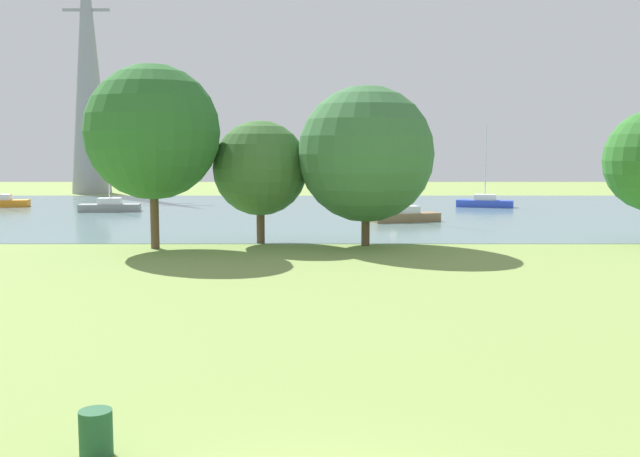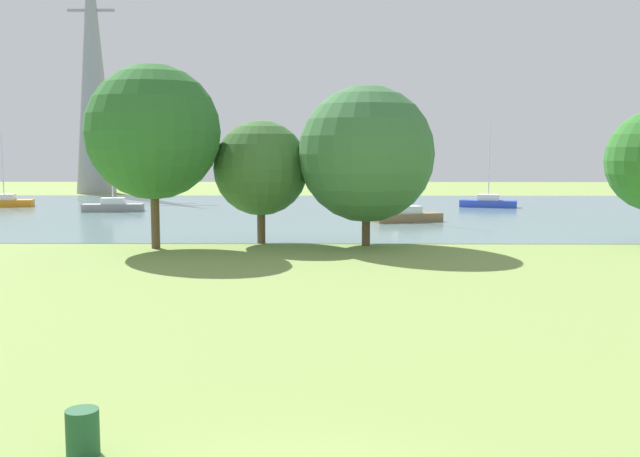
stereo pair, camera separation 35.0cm
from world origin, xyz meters
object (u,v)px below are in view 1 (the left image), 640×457
object	(u,v)px
tree_west_far	(257,168)
electricity_pylon	(85,63)
tree_west_near	(150,132)
sailboat_gray	(107,206)
litter_bin	(93,434)
sailboat_blue	(482,202)
sailboat_brown	(403,215)
tree_mid_shore	(363,154)

from	to	relation	value
tree_west_far	electricity_pylon	bearing A→B (deg)	117.31
tree_west_near	sailboat_gray	bearing A→B (deg)	111.34
tree_west_far	electricity_pylon	distance (m)	50.43
litter_bin	sailboat_blue	bearing A→B (deg)	70.83
sailboat_brown	sailboat_gray	world-z (taller)	sailboat_brown
tree_mid_shore	electricity_pylon	size ratio (longest dim) A/B	0.29
sailboat_brown	tree_mid_shore	size ratio (longest dim) A/B	0.96
litter_bin	electricity_pylon	size ratio (longest dim) A/B	0.03
sailboat_gray	tree_west_near	xyz separation A→B (m)	(8.54, -21.86, 5.50)
tree_mid_shore	sailboat_gray	bearing A→B (deg)	133.14
tree_mid_shore	litter_bin	bearing A→B (deg)	-102.95
tree_west_near	tree_west_far	size ratio (longest dim) A/B	1.42
sailboat_brown	tree_west_near	xyz separation A→B (m)	(-14.46, -13.61, 5.48)
tree_west_near	sailboat_blue	bearing A→B (deg)	49.08
litter_bin	sailboat_gray	world-z (taller)	sailboat_gray
litter_bin	electricity_pylon	bearing A→B (deg)	107.12
electricity_pylon	litter_bin	bearing A→B (deg)	-72.88
sailboat_blue	tree_west_near	world-z (taller)	tree_west_near
tree_west_near	tree_mid_shore	distance (m)	11.02
sailboat_brown	tree_mid_shore	distance (m)	13.72
sailboat_brown	electricity_pylon	size ratio (longest dim) A/B	0.28
sailboat_blue	electricity_pylon	size ratio (longest dim) A/B	0.25
sailboat_gray	tree_west_far	bearing A→B (deg)	-55.06
sailboat_blue	tree_west_near	bearing A→B (deg)	-130.92
litter_bin	sailboat_gray	bearing A→B (deg)	105.57
sailboat_gray	tree_west_far	size ratio (longest dim) A/B	0.90
litter_bin	sailboat_gray	distance (m)	49.45
sailboat_blue	electricity_pylon	world-z (taller)	electricity_pylon
tree_west_near	tree_mid_shore	xyz separation A→B (m)	(10.91, 1.11, -1.12)
litter_bin	tree_west_near	bearing A→B (deg)	100.40
sailboat_brown	sailboat_blue	distance (m)	15.26
electricity_pylon	tree_west_far	bearing A→B (deg)	-62.69
tree_mid_shore	sailboat_blue	bearing A→B (deg)	64.70
litter_bin	sailboat_brown	world-z (taller)	sailboat_brown
sailboat_gray	sailboat_brown	bearing A→B (deg)	-19.73
tree_mid_shore	electricity_pylon	world-z (taller)	electricity_pylon
tree_west_near	tree_mid_shore	world-z (taller)	tree_west_near
tree_west_near	tree_mid_shore	size ratio (longest dim) A/B	1.12
litter_bin	tree_west_near	world-z (taller)	tree_west_near
sailboat_blue	sailboat_gray	bearing A→B (deg)	-171.84
sailboat_gray	electricity_pylon	distance (m)	29.25
sailboat_brown	sailboat_gray	xyz separation A→B (m)	(-23.00, 8.25, -0.03)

